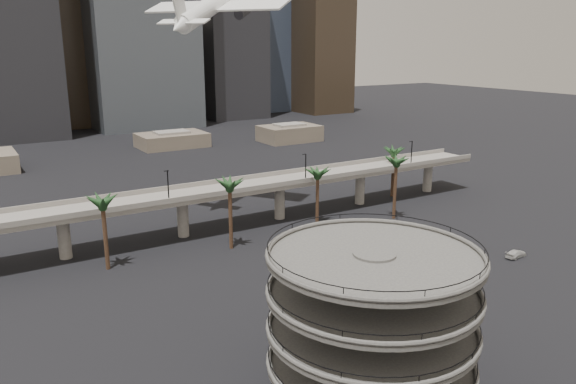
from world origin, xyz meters
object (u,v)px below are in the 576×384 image
parking_ramp (372,311)px  overpass (233,193)px  car_a (370,284)px  car_b (416,255)px  car_c (516,254)px  airborne_jet (218,2)px

parking_ramp → overpass: parking_ramp is taller
parking_ramp → overpass: bearing=77.6°
car_a → car_b: 15.53m
car_a → car_c: car_a is taller
parking_ramp → overpass: size_ratio=0.17×
airborne_jet → car_a: (-0.90, -54.38, -44.42)m
overpass → car_b: 38.79m
airborne_jet → car_b: (13.80, -49.38, -44.38)m
car_c → car_b: bearing=56.0°
parking_ramp → car_c: size_ratio=4.81×
airborne_jet → car_b: size_ratio=6.43×
airborne_jet → car_a: 70.22m
parking_ramp → airborne_jet: (18.36, 75.28, 35.35)m
car_a → car_c: size_ratio=0.98×
overpass → airborne_jet: 41.55m
car_a → airborne_jet: bearing=-20.1°
parking_ramp → car_c: (47.95, 17.44, -9.17)m
parking_ramp → car_a: bearing=50.1°
parking_ramp → airborne_jet: airborne_jet is taller
overpass → car_c: (34.95, -41.56, -6.67)m
overpass → airborne_jet: size_ratio=4.12×
airborne_jet → overpass: bearing=-143.8°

